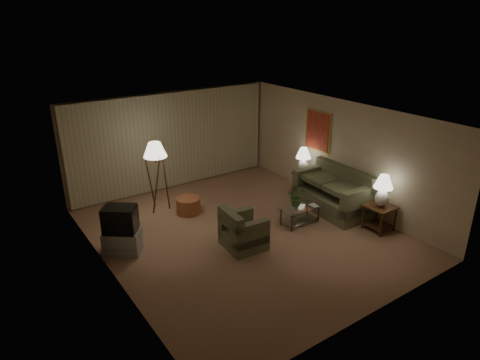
% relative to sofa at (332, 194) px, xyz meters
% --- Properties ---
extents(ground, '(7.00, 7.00, 0.00)m').
position_rel_sofa_xyz_m(ground, '(-2.50, 0.29, -0.43)').
color(ground, '#A6765B').
rests_on(ground, ground).
extents(room_shell, '(6.04, 7.02, 2.72)m').
position_rel_sofa_xyz_m(room_shell, '(-2.48, 1.80, 1.31)').
color(room_shell, beige).
rests_on(room_shell, ground).
extents(sofa, '(2.06, 1.19, 0.87)m').
position_rel_sofa_xyz_m(sofa, '(0.00, 0.00, 0.00)').
color(sofa, '#696C4C').
rests_on(sofa, ground).
extents(armchair, '(0.96, 0.93, 0.70)m').
position_rel_sofa_xyz_m(armchair, '(-2.84, -0.21, -0.08)').
color(armchair, '#696C4C').
rests_on(armchair, ground).
extents(side_table_near, '(0.60, 0.60, 0.60)m').
position_rel_sofa_xyz_m(side_table_near, '(0.15, -1.35, -0.02)').
color(side_table_near, '#371D0F').
rests_on(side_table_near, ground).
extents(side_table_far, '(0.47, 0.39, 0.60)m').
position_rel_sofa_xyz_m(side_table_far, '(0.15, 1.25, -0.04)').
color(side_table_far, '#371D0F').
rests_on(side_table_far, ground).
extents(table_lamp_near, '(0.43, 0.43, 0.75)m').
position_rel_sofa_xyz_m(table_lamp_near, '(0.15, -1.35, 0.61)').
color(table_lamp_near, white).
rests_on(table_lamp_near, side_table_near).
extents(table_lamp_far, '(0.41, 0.41, 0.70)m').
position_rel_sofa_xyz_m(table_lamp_far, '(0.15, 1.25, 0.58)').
color(table_lamp_far, white).
rests_on(table_lamp_far, side_table_far).
extents(coffee_table, '(0.97, 0.53, 0.41)m').
position_rel_sofa_xyz_m(coffee_table, '(-1.14, -0.10, -0.16)').
color(coffee_table, silver).
rests_on(coffee_table, ground).
extents(tv_cabinet, '(1.18, 1.17, 0.50)m').
position_rel_sofa_xyz_m(tv_cabinet, '(-5.05, 1.02, -0.18)').
color(tv_cabinet, '#9C9D9F').
rests_on(tv_cabinet, ground).
extents(crt_tv, '(1.09, 1.08, 0.55)m').
position_rel_sofa_xyz_m(crt_tv, '(-5.05, 1.02, 0.34)').
color(crt_tv, black).
rests_on(crt_tv, tv_cabinet).
extents(floor_lamp, '(0.57, 0.57, 1.77)m').
position_rel_sofa_xyz_m(floor_lamp, '(-3.54, 2.52, 0.49)').
color(floor_lamp, '#371D0F').
rests_on(floor_lamp, ground).
extents(ottoman, '(0.66, 0.66, 0.40)m').
position_rel_sofa_xyz_m(ottoman, '(-3.03, 1.91, -0.23)').
color(ottoman, '#9A5B34').
rests_on(ottoman, ground).
extents(vase, '(0.16, 0.16, 0.14)m').
position_rel_sofa_xyz_m(vase, '(-1.29, -0.10, 0.05)').
color(vase, white).
rests_on(vase, coffee_table).
extents(flowers, '(0.44, 0.39, 0.44)m').
position_rel_sofa_xyz_m(flowers, '(-1.29, -0.10, 0.35)').
color(flowers, '#3B6A2F').
rests_on(flowers, vase).
extents(book, '(0.18, 0.24, 0.02)m').
position_rel_sofa_xyz_m(book, '(-0.89, -0.20, -0.01)').
color(book, olive).
rests_on(book, coffee_table).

